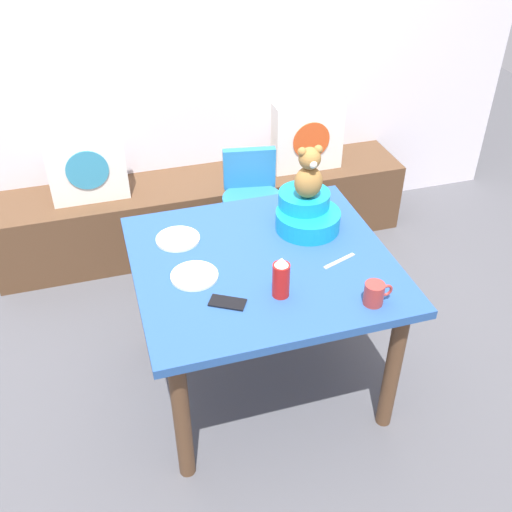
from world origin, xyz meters
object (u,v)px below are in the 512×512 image
Objects in this scene: dinner_plate_near at (194,276)px; ketchup_bottle at (280,278)px; dining_table at (262,279)px; dinner_plate_far at (178,239)px; cell_phone at (228,303)px; infant_seat_teal at (307,213)px; coffee_mug at (375,294)px; pillow_floral_left at (86,165)px; pillow_floral_right at (307,136)px; teddy_bear at (309,174)px; highchair at (252,202)px.

ketchup_bottle is at bearing -34.88° from dinner_plate_near.
dinner_plate_far is at bearing 141.91° from dining_table.
cell_phone is (-0.22, 0.01, -0.08)m from ketchup_bottle.
dinner_plate_far is 0.50m from cell_phone.
dinner_plate_near is at bearing -158.39° from infant_seat_teal.
infant_seat_teal is at bearing 95.97° from coffee_mug.
dinner_plate_far is at bearing 174.55° from infant_seat_teal.
pillow_floral_left reaches higher than cell_phone.
dinner_plate_near is 1.39× the size of cell_phone.
dinner_plate_near reaches higher than cell_phone.
dining_table is 0.38m from infant_seat_teal.
cell_phone is (0.46, -1.48, 0.06)m from pillow_floral_left.
pillow_floral_left is 3.06× the size of cell_phone.
pillow_floral_left is at bearing 109.69° from dinner_plate_far.
pillow_floral_right is 1.42m from dining_table.
dinner_plate_far is (-0.33, 0.25, 0.11)m from dining_table.
infant_seat_teal is 0.60m from coffee_mug.
pillow_floral_left is 1.55m from cell_phone.
dining_table is at bearing 89.34° from ketchup_bottle.
dinner_plate_far is at bearing 93.24° from dinner_plate_near.
coffee_mug is at bearing -44.66° from dinner_plate_far.
dining_table is 5.57× the size of dinner_plate_near.
teddy_bear is at bearing -18.76° from cell_phone.
pillow_floral_right reaches higher than dinner_plate_far.
infant_seat_teal is 1.78× the size of ketchup_bottle.
highchair is 3.16× the size of teddy_bear.
coffee_mug is 0.93m from dinner_plate_far.
highchair is at bearing 59.80° from dinner_plate_near.
pillow_floral_left is 1.76× the size of teddy_bear.
infant_seat_teal is at bearing -111.08° from pillow_floral_right.
dinner_plate_far is (-0.60, 0.06, -0.27)m from teddy_bear.
dinner_plate_near is at bearing -73.83° from pillow_floral_left.
pillow_floral_right is (1.36, 0.00, 0.00)m from pillow_floral_left.
dinner_plate_near is at bearing 150.46° from coffee_mug.
coffee_mug is 0.60× the size of dinner_plate_near.
infant_seat_teal is 2.29× the size of cell_phone.
coffee_mug is (1.02, -1.64, 0.11)m from pillow_floral_left.
infant_seat_teal is at bearing 58.05° from ketchup_bottle.
pillow_floral_left is at bearing 114.40° from ketchup_bottle.
teddy_bear reaches higher than coffee_mug.
highchair is (0.19, 0.83, -0.11)m from dining_table.
teddy_bear reaches higher than dinner_plate_far.
coffee_mug is (0.06, -0.60, -0.02)m from infant_seat_teal.
teddy_bear is 2.08× the size of coffee_mug.
pillow_floral_right reaches higher than dining_table.
ketchup_bottle is (-0.28, -0.44, 0.02)m from infant_seat_teal.
infant_seat_teal is (0.08, -0.63, 0.29)m from highchair.
pillow_floral_left is 2.20× the size of dinner_plate_far.
infant_seat_teal is 1.65× the size of dinner_plate_far.
pillow_floral_right is 1.76× the size of teddy_bear.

